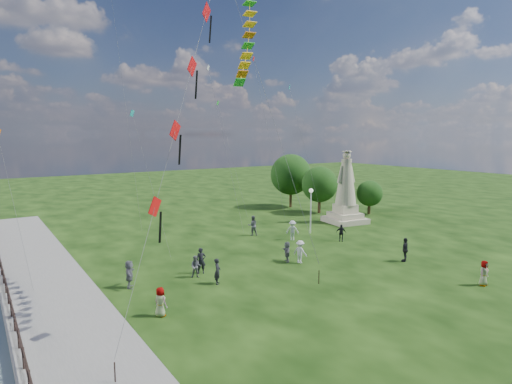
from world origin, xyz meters
TOP-DOWN VIEW (x-y plane):
  - ground at (36.75, 10.00)m, footprint 106.50×160.00m
  - waterfront at (-15.24, 8.99)m, footprint 200.00×200.00m
  - statue at (15.92, 15.89)m, footprint 4.35×4.35m
  - lamppost at (9.43, 14.12)m, footprint 0.40×0.40m
  - tree_row at (17.82, 24.35)m, footprint 9.01×13.33m
  - person_0 at (-4.89, 6.61)m, footprint 0.69×0.73m
  - person_1 at (-5.51, 8.48)m, footprint 0.86×0.77m
  - person_2 at (2.39, 7.17)m, footprint 0.94×1.24m
  - person_3 at (9.22, 3.08)m, footprint 1.20×0.99m
  - person_4 at (8.99, -3.00)m, footprint 0.83×0.55m
  - person_5 at (-9.78, 9.06)m, footprint 1.23×1.77m
  - person_6 at (-4.82, 9.07)m, footprint 0.77×0.64m
  - person_7 at (4.29, 16.49)m, footprint 1.06×0.84m
  - person_8 at (6.31, 12.99)m, footprint 1.27×1.18m
  - person_9 at (9.66, 10.22)m, footprint 0.94×0.98m
  - person_10 at (-9.76, 3.93)m, footprint 0.76×0.90m
  - person_11 at (1.80, 7.99)m, footprint 1.13×1.54m
  - red_kite_train at (-7.42, 4.58)m, footprint 10.20×9.35m
  - small_kites at (1.60, 23.01)m, footprint 31.04×17.96m

SIDE VIEW (x-z plane):
  - ground at x=36.75m, z-range -0.60..0.00m
  - waterfront at x=-15.24m, z-range -0.82..0.69m
  - person_1 at x=-5.51m, z-range 0.00..1.50m
  - person_11 at x=1.80m, z-range 0.00..1.53m
  - person_9 at x=9.66m, z-range 0.00..1.53m
  - person_10 at x=-9.76m, z-range 0.00..1.58m
  - person_4 at x=8.99m, z-range 0.00..1.62m
  - person_0 at x=-4.89m, z-range 0.00..1.67m
  - person_2 at x=2.39m, z-range 0.00..1.71m
  - person_5 at x=-9.78m, z-range 0.00..1.75m
  - person_8 at x=6.31m, z-range 0.00..1.78m
  - person_6 at x=-4.82m, z-range 0.00..1.79m
  - person_3 at x=9.22m, z-range 0.00..1.82m
  - person_7 at x=4.29m, z-range 0.00..1.90m
  - statue at x=15.92m, z-range -0.95..6.81m
  - lamppost at x=9.43m, z-range 0.97..5.34m
  - tree_row at x=17.82m, z-range 0.37..7.34m
  - red_kite_train at x=-7.42m, z-range 2.41..22.83m
  - small_kites at x=1.60m, z-range -0.88..27.08m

